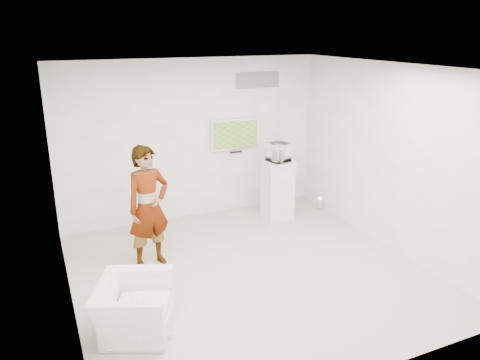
{
  "coord_description": "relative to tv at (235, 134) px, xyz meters",
  "views": [
    {
      "loc": [
        -2.69,
        -5.67,
        3.48
      ],
      "look_at": [
        0.13,
        0.6,
        1.26
      ],
      "focal_mm": 35.0,
      "sensor_mm": 36.0,
      "label": 1
    }
  ],
  "objects": [
    {
      "name": "wii_remote",
      "position": [
        -1.92,
        -1.4,
        0.15
      ],
      "size": [
        0.11,
        0.12,
        0.03
      ],
      "primitive_type": "cube",
      "rotation": [
        0.0,
        0.0,
        0.7
      ],
      "color": "silver",
      "rests_on": "person"
    },
    {
      "name": "pedestal",
      "position": [
        0.55,
        -0.75,
        -0.98
      ],
      "size": [
        0.58,
        0.58,
        1.13
      ],
      "primitive_type": "cube",
      "rotation": [
        0.0,
        0.0,
        -0.06
      ],
      "color": "silver",
      "rests_on": "room"
    },
    {
      "name": "tv",
      "position": [
        0.0,
        0.0,
        0.0
      ],
      "size": [
        1.0,
        0.08,
        0.6
      ],
      "primitive_type": "cube",
      "color": "silver",
      "rests_on": "room"
    },
    {
      "name": "vitrine",
      "position": [
        0.55,
        -0.75,
        -0.24
      ],
      "size": [
        0.42,
        0.42,
        0.35
      ],
      "primitive_type": "cube",
      "rotation": [
        0.0,
        0.0,
        0.24
      ],
      "color": "silver",
      "rests_on": "pedestal"
    },
    {
      "name": "console",
      "position": [
        0.55,
        -0.75,
        -0.31
      ],
      "size": [
        0.07,
        0.16,
        0.22
      ],
      "primitive_type": "cube",
      "rotation": [
        0.0,
        0.0,
        0.12
      ],
      "color": "silver",
      "rests_on": "pedestal"
    },
    {
      "name": "floor_uplight",
      "position": [
        1.49,
        -0.8,
        -1.41
      ],
      "size": [
        0.21,
        0.21,
        0.29
      ],
      "primitive_type": "cylinder",
      "rotation": [
        0.0,
        0.0,
        -0.16
      ],
      "color": "silver",
      "rests_on": "room"
    },
    {
      "name": "room",
      "position": [
        -0.85,
        -2.45,
        -0.05
      ],
      "size": [
        5.01,
        5.01,
        3.0
      ],
      "color": "#AEA99F",
      "rests_on": "ground"
    },
    {
      "name": "armchair",
      "position": [
        -2.72,
        -3.17,
        -1.24
      ],
      "size": [
        1.17,
        1.23,
        0.63
      ],
      "primitive_type": "imported",
      "rotation": [
        0.0,
        0.0,
        1.15
      ],
      "color": "white",
      "rests_on": "room"
    },
    {
      "name": "person",
      "position": [
        -2.12,
        -1.61,
        -0.6
      ],
      "size": [
        0.79,
        0.64,
        1.89
      ],
      "primitive_type": "imported",
      "rotation": [
        0.0,
        0.0,
        0.3
      ],
      "color": "white",
      "rests_on": "room"
    },
    {
      "name": "logo_decal",
      "position": [
        0.5,
        0.04,
        1.0
      ],
      "size": [
        0.9,
        0.02,
        0.3
      ],
      "primitive_type": "cube",
      "color": "slate",
      "rests_on": "room"
    }
  ]
}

